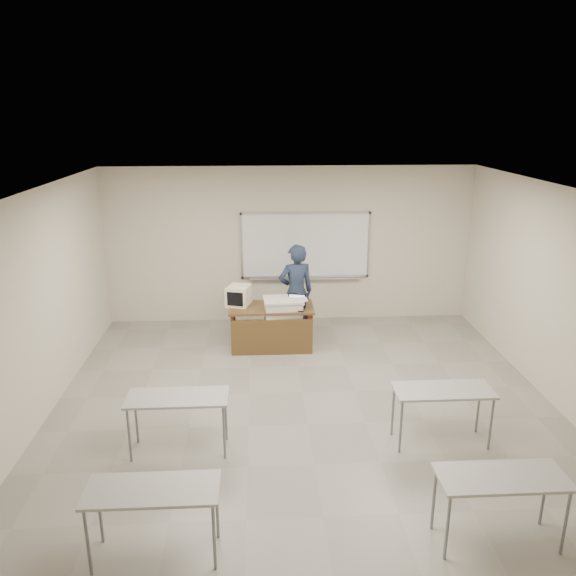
{
  "coord_description": "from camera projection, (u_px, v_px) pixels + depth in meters",
  "views": [
    {
      "loc": [
        -0.63,
        -6.5,
        3.93
      ],
      "look_at": [
        -0.14,
        2.2,
        1.2
      ],
      "focal_mm": 35.0,
      "sensor_mm": 36.0,
      "label": 1
    }
  ],
  "objects": [
    {
      "name": "keyboard",
      "position": [
        292.0,
        300.0,
        9.39
      ],
      "size": [
        0.5,
        0.19,
        0.03
      ],
      "primitive_type": "cube",
      "rotation": [
        0.0,
        0.0,
        0.04
      ],
      "color": "#EFE3C3",
      "rests_on": "podium"
    },
    {
      "name": "student_desks",
      "position": [
        320.0,
        436.0,
        5.92
      ],
      "size": [
        4.4,
        2.2,
        0.73
      ],
      "color": "#9C9B97",
      "rests_on": "floor"
    },
    {
      "name": "whiteboard",
      "position": [
        305.0,
        246.0,
        10.76
      ],
      "size": [
        2.48,
        0.1,
        1.31
      ],
      "color": "white",
      "rests_on": "floor"
    },
    {
      "name": "instructor_desk",
      "position": [
        272.0,
        320.0,
        9.59
      ],
      "size": [
        1.44,
        0.72,
        0.75
      ],
      "rotation": [
        0.0,
        0.0,
        -0.0
      ],
      "color": "brown",
      "rests_on": "floor"
    },
    {
      "name": "presenter",
      "position": [
        296.0,
        292.0,
        10.0
      ],
      "size": [
        0.71,
        0.55,
        1.75
      ],
      "primitive_type": "imported",
      "rotation": [
        0.0,
        0.0,
        3.36
      ],
      "color": "black",
      "rests_on": "floor"
    },
    {
      "name": "podium",
      "position": [
        283.0,
        324.0,
        9.63
      ],
      "size": [
        0.66,
        0.48,
        0.92
      ],
      "rotation": [
        0.0,
        0.0,
        0.07
      ],
      "color": "silver",
      "rests_on": "floor"
    },
    {
      "name": "mouse",
      "position": [
        283.0,
        309.0,
        9.45
      ],
      "size": [
        0.11,
        0.07,
        0.04
      ],
      "primitive_type": "ellipsoid",
      "rotation": [
        0.0,
        0.0,
        -0.02
      ],
      "color": "#B5B8BC",
      "rests_on": "instructor_desk"
    },
    {
      "name": "floor",
      "position": [
        308.0,
        425.0,
        7.4
      ],
      "size": [
        7.0,
        8.0,
        0.01
      ],
      "primitive_type": "cube",
      "color": "gray",
      "rests_on": "ground"
    },
    {
      "name": "laptop",
      "position": [
        295.0,
        305.0,
        9.52
      ],
      "size": [
        0.31,
        0.29,
        0.23
      ],
      "rotation": [
        0.0,
        0.0,
        -0.27
      ],
      "color": "black",
      "rests_on": "instructor_desk"
    },
    {
      "name": "crt_monitor",
      "position": [
        239.0,
        296.0,
        9.67
      ],
      "size": [
        0.37,
        0.42,
        0.35
      ],
      "rotation": [
        0.0,
        0.0,
        -0.3
      ],
      "color": "#EFE3C3",
      "rests_on": "instructor_desk"
    }
  ]
}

